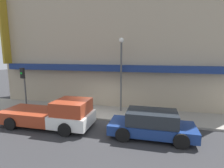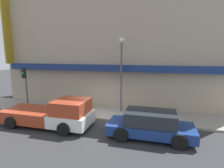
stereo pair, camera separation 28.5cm
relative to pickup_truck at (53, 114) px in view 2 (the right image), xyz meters
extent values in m
plane|color=#2D2D30|center=(2.31, 1.63, -0.78)|extent=(80.00, 80.00, 0.00)
cube|color=gray|center=(2.31, 3.11, -0.71)|extent=(36.00, 2.95, 0.13)
cube|color=tan|center=(2.31, 6.08, 5.02)|extent=(19.80, 3.00, 11.60)
cube|color=navy|center=(2.31, 4.28, 2.57)|extent=(18.22, 0.60, 0.50)
cube|color=olive|center=(-7.09, 4.18, 5.79)|extent=(0.20, 0.80, 5.93)
cube|color=white|center=(1.29, 0.00, -0.17)|extent=(2.28, 2.10, 0.72)
cube|color=#9E381E|center=(1.29, 0.00, 0.58)|extent=(1.94, 1.93, 0.79)
cube|color=#9E381E|center=(-1.56, 0.00, -0.17)|extent=(3.42, 2.10, 0.72)
cylinder|color=black|center=(1.35, 1.05, -0.40)|extent=(0.75, 0.22, 0.75)
cylinder|color=black|center=(1.35, -1.05, -0.40)|extent=(0.75, 0.22, 0.75)
cylinder|color=black|center=(-2.19, 1.05, -0.40)|extent=(0.75, 0.22, 0.75)
cylinder|color=black|center=(-2.19, -1.05, -0.40)|extent=(0.75, 0.22, 0.75)
cube|color=navy|center=(5.92, 0.00, -0.29)|extent=(4.52, 1.79, 0.53)
cube|color=#23282D|center=(5.92, 0.00, 0.33)|extent=(2.62, 1.61, 0.70)
cylinder|color=black|center=(7.32, 0.90, -0.40)|extent=(0.75, 0.22, 0.75)
cylinder|color=black|center=(7.32, -0.90, -0.40)|extent=(0.75, 0.22, 0.75)
cylinder|color=black|center=(4.52, 0.90, -0.40)|extent=(0.75, 0.22, 0.75)
cylinder|color=black|center=(4.52, -0.90, -0.40)|extent=(0.75, 0.22, 0.75)
cylinder|color=red|center=(-0.25, 2.32, -0.40)|extent=(0.22, 0.22, 0.49)
sphere|color=red|center=(-0.25, 2.32, -0.09)|extent=(0.21, 0.21, 0.21)
cylinder|color=#4C4C4C|center=(3.56, 3.56, 1.91)|extent=(0.14, 0.14, 5.11)
sphere|color=silver|center=(3.56, 3.56, 4.64)|extent=(0.36, 0.36, 0.36)
cylinder|color=#4C4C4C|center=(-3.84, 2.31, 0.99)|extent=(0.12, 0.12, 3.27)
cube|color=black|center=(-3.84, 2.15, 2.23)|extent=(0.28, 0.20, 0.80)
sphere|color=green|center=(-3.84, 2.03, 2.23)|extent=(0.16, 0.16, 0.16)
camera|label=1|loc=(5.97, -9.11, 3.63)|focal=28.00mm
camera|label=2|loc=(6.24, -9.04, 3.63)|focal=28.00mm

